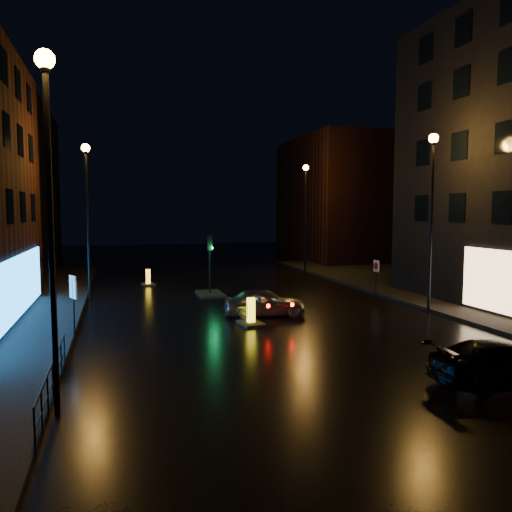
{
  "coord_description": "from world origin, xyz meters",
  "views": [
    {
      "loc": [
        -6.39,
        -14.19,
        4.79
      ],
      "look_at": [
        -0.33,
        7.27,
        2.8
      ],
      "focal_mm": 35.0,
      "sensor_mm": 36.0,
      "label": 1
    }
  ],
  "objects_px": {
    "traffic_signal": "(210,286)",
    "road_sign_right": "(376,269)",
    "silver_hatchback": "(265,302)",
    "bollard_near": "(251,319)",
    "bollard_far": "(148,282)",
    "dark_sedan": "(506,363)",
    "road_sign_left": "(73,293)"
  },
  "relations": [
    {
      "from": "traffic_signal",
      "to": "road_sign_right",
      "type": "distance_m",
      "value": 9.59
    },
    {
      "from": "silver_hatchback",
      "to": "bollard_near",
      "type": "bearing_deg",
      "value": 152.09
    },
    {
      "from": "bollard_far",
      "to": "silver_hatchback",
      "type": "bearing_deg",
      "value": -74.14
    },
    {
      "from": "traffic_signal",
      "to": "bollard_far",
      "type": "bearing_deg",
      "value": 124.28
    },
    {
      "from": "dark_sedan",
      "to": "bollard_far",
      "type": "relative_size",
      "value": 3.36
    },
    {
      "from": "traffic_signal",
      "to": "dark_sedan",
      "type": "xyz_separation_m",
      "value": [
        5.12,
        -17.12,
        0.12
      ]
    },
    {
      "from": "dark_sedan",
      "to": "traffic_signal",
      "type": "bearing_deg",
      "value": 20.38
    },
    {
      "from": "traffic_signal",
      "to": "bollard_near",
      "type": "bearing_deg",
      "value": -88.14
    },
    {
      "from": "dark_sedan",
      "to": "bollard_far",
      "type": "xyz_separation_m",
      "value": [
        -8.34,
        21.83,
        -0.39
      ]
    },
    {
      "from": "traffic_signal",
      "to": "bollard_near",
      "type": "height_order",
      "value": "traffic_signal"
    },
    {
      "from": "dark_sedan",
      "to": "bollard_near",
      "type": "height_order",
      "value": "dark_sedan"
    },
    {
      "from": "dark_sedan",
      "to": "road_sign_left",
      "type": "relative_size",
      "value": 1.71
    },
    {
      "from": "silver_hatchback",
      "to": "bollard_far",
      "type": "height_order",
      "value": "silver_hatchback"
    },
    {
      "from": "bollard_far",
      "to": "road_sign_left",
      "type": "distance_m",
      "value": 14.6
    },
    {
      "from": "traffic_signal",
      "to": "dark_sedan",
      "type": "height_order",
      "value": "traffic_signal"
    },
    {
      "from": "bollard_far",
      "to": "road_sign_right",
      "type": "relative_size",
      "value": 0.63
    },
    {
      "from": "traffic_signal",
      "to": "road_sign_right",
      "type": "xyz_separation_m",
      "value": [
        9.1,
        -2.86,
        1.02
      ]
    },
    {
      "from": "dark_sedan",
      "to": "road_sign_left",
      "type": "bearing_deg",
      "value": 60.45
    },
    {
      "from": "silver_hatchback",
      "to": "road_sign_left",
      "type": "height_order",
      "value": "road_sign_left"
    },
    {
      "from": "dark_sedan",
      "to": "bollard_far",
      "type": "height_order",
      "value": "dark_sedan"
    },
    {
      "from": "bollard_near",
      "to": "road_sign_right",
      "type": "relative_size",
      "value": 0.7
    },
    {
      "from": "traffic_signal",
      "to": "road_sign_right",
      "type": "relative_size",
      "value": 1.7
    },
    {
      "from": "bollard_far",
      "to": "road_sign_right",
      "type": "xyz_separation_m",
      "value": [
        12.31,
        -7.57,
        1.29
      ]
    },
    {
      "from": "bollard_near",
      "to": "road_sign_left",
      "type": "bearing_deg",
      "value": -177.19
    },
    {
      "from": "road_sign_right",
      "to": "road_sign_left",
      "type": "bearing_deg",
      "value": 14.95
    },
    {
      "from": "dark_sedan",
      "to": "road_sign_left",
      "type": "xyz_separation_m",
      "value": [
        -11.82,
        7.75,
        1.25
      ]
    },
    {
      "from": "traffic_signal",
      "to": "road_sign_left",
      "type": "distance_m",
      "value": 11.59
    },
    {
      "from": "dark_sedan",
      "to": "road_sign_right",
      "type": "xyz_separation_m",
      "value": [
        3.97,
        14.26,
        0.9
      ]
    },
    {
      "from": "traffic_signal",
      "to": "road_sign_left",
      "type": "height_order",
      "value": "traffic_signal"
    },
    {
      "from": "silver_hatchback",
      "to": "dark_sedan",
      "type": "relative_size",
      "value": 0.87
    },
    {
      "from": "road_sign_left",
      "to": "road_sign_right",
      "type": "height_order",
      "value": "road_sign_left"
    },
    {
      "from": "silver_hatchback",
      "to": "dark_sedan",
      "type": "xyz_separation_m",
      "value": [
        3.78,
        -10.58,
        -0.02
      ]
    }
  ]
}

